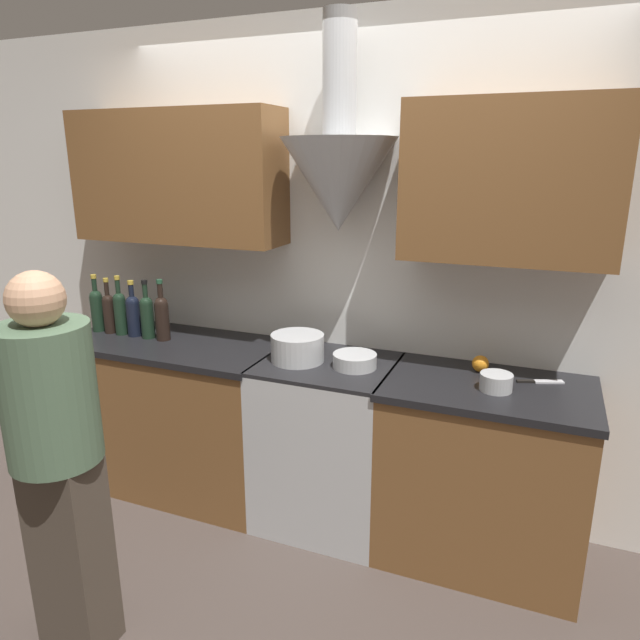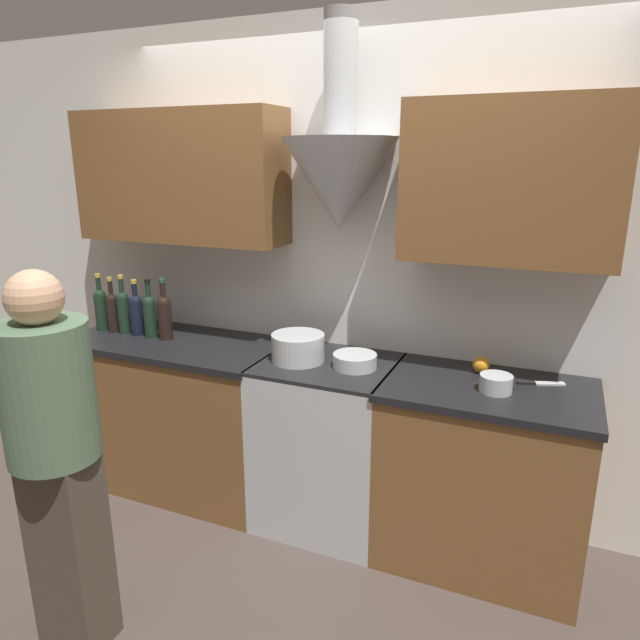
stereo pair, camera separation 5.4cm
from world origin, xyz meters
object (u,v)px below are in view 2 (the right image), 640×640
stove_range (328,442)px  wine_bottle_4 (150,314)px  person_foreground_left (56,451)px  wine_bottle_2 (123,310)px  mixing_bowl (355,361)px  saucepan (496,383)px  wine_bottle_5 (165,315)px  wine_bottle_0 (101,307)px  wine_bottle_1 (113,310)px  stock_pot (298,347)px  wine_bottle_3 (136,312)px  orange_fruit (481,365)px

stove_range → wine_bottle_4: size_ratio=2.67×
person_foreground_left → wine_bottle_2: bearing=120.2°
mixing_bowl → saucepan: bearing=-3.3°
wine_bottle_5 → person_foreground_left: size_ratio=0.23×
wine_bottle_0 → person_foreground_left: size_ratio=0.22×
wine_bottle_2 → saucepan: (2.12, -0.05, -0.10)m
saucepan → stove_range: bearing=176.2°
stove_range → wine_bottle_2: 1.42m
wine_bottle_5 → wine_bottle_1: bearing=-179.6°
wine_bottle_2 → saucepan: 2.13m
wine_bottle_5 → saucepan: bearing=-1.7°
wine_bottle_2 → stock_pot: (1.15, -0.03, -0.07)m
wine_bottle_1 → mixing_bowl: size_ratio=1.52×
wine_bottle_4 → mixing_bowl: 1.26m
wine_bottle_3 → wine_bottle_4: 0.10m
wine_bottle_2 → person_foreground_left: 1.34m
wine_bottle_2 → wine_bottle_5: (0.29, 0.00, 0.00)m
wine_bottle_0 → stock_pot: size_ratio=1.26×
wine_bottle_5 → mixing_bowl: (1.15, -0.01, -0.11)m
person_foreground_left → saucepan: bearing=36.8°
wine_bottle_0 → saucepan: (2.30, -0.06, -0.10)m
orange_fruit → person_foreground_left: person_foreground_left is taller
mixing_bowl → wine_bottle_1: bearing=179.5°
wine_bottle_5 → person_foreground_left: bearing=-72.0°
wine_bottle_5 → orange_fruit: 1.75m
wine_bottle_3 → wine_bottle_2: bearing=-177.6°
wine_bottle_0 → wine_bottle_3: bearing=0.3°
wine_bottle_0 → wine_bottle_4: bearing=-0.4°
wine_bottle_0 → wine_bottle_1: 0.09m
saucepan → orange_fruit: bearing=113.7°
wine_bottle_1 → wine_bottle_4: wine_bottle_4 is taller
orange_fruit → saucepan: bearing=-66.3°
wine_bottle_0 → wine_bottle_5: size_ratio=0.98×
wine_bottle_0 → stove_range: bearing=-0.0°
wine_bottle_1 → person_foreground_left: bearing=-56.8°
wine_bottle_0 → wine_bottle_3: (0.27, 0.00, -0.01)m
wine_bottle_0 → wine_bottle_5: 0.47m
wine_bottle_3 → mixing_bowl: (1.36, -0.02, -0.10)m
stock_pot → saucepan: 0.98m
wine_bottle_3 → wine_bottle_5: (0.20, -0.00, 0.01)m
wine_bottle_3 → mixing_bowl: size_ratio=1.51×
stove_range → wine_bottle_2: (-1.30, -0.00, 0.59)m
wine_bottle_3 → wine_bottle_5: bearing=-0.7°
wine_bottle_5 → orange_fruit: wine_bottle_5 is taller
stove_range → wine_bottle_2: size_ratio=2.59×
orange_fruit → wine_bottle_2: bearing=-175.5°
wine_bottle_2 → wine_bottle_5: bearing=0.3°
orange_fruit → wine_bottle_0: bearing=-175.9°
stock_pot → mixing_bowl: 0.30m
wine_bottle_0 → mixing_bowl: (1.62, -0.02, -0.11)m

